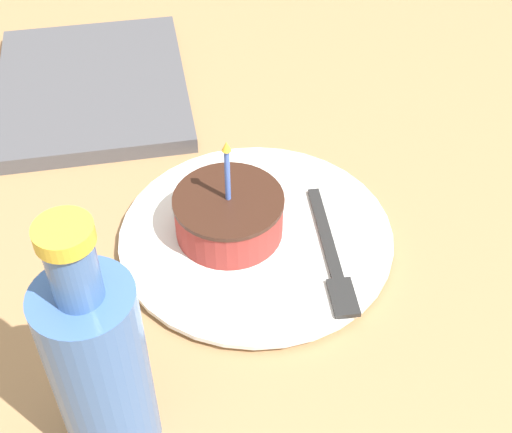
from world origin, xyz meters
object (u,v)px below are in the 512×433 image
(marble_board, at_px, (93,87))
(plate, at_px, (256,236))
(fork, at_px, (332,258))
(cake_slice, at_px, (229,215))
(bottle, at_px, (100,367))

(marble_board, bearing_deg, plate, 27.87)
(fork, bearing_deg, marble_board, -147.26)
(marble_board, bearing_deg, fork, 32.74)
(cake_slice, height_order, marble_board, cake_slice)
(fork, distance_m, bottle, 0.27)
(plate, distance_m, fork, 0.08)
(cake_slice, bearing_deg, bottle, -31.64)
(bottle, bearing_deg, plate, 142.26)
(plate, distance_m, cake_slice, 0.04)
(plate, height_order, bottle, bottle)
(cake_slice, height_order, bottle, bottle)
(cake_slice, xyz_separation_m, marble_board, (-0.30, -0.13, -0.03))
(bottle, bearing_deg, cake_slice, 148.36)
(plate, relative_size, cake_slice, 2.42)
(cake_slice, bearing_deg, marble_board, -155.67)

